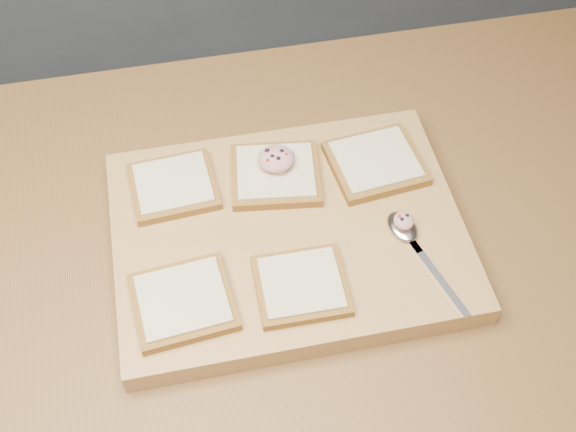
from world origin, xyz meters
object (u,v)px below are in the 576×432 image
bread_far_center (276,174)px  spoon (408,234)px  cutting_board (288,235)px  tuna_salad_dollop (276,159)px

bread_far_center → spoon: bread_far_center is taller
cutting_board → spoon: (0.15, -0.05, 0.02)m
cutting_board → spoon: spoon is taller
cutting_board → tuna_salad_dollop: bearing=88.5°
bread_far_center → spoon: bearing=-41.2°
cutting_board → tuna_salad_dollop: size_ratio=9.05×
spoon → bread_far_center: bearing=138.8°
tuna_salad_dollop → spoon: (0.15, -0.15, -0.02)m
cutting_board → spoon: 0.16m
spoon → tuna_salad_dollop: bearing=136.2°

